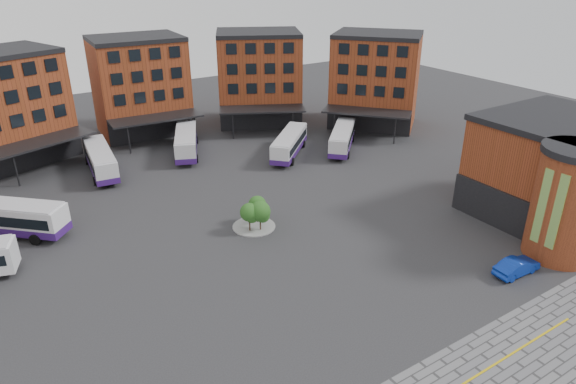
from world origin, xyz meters
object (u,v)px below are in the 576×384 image
tree_island (257,212)px  bus_b (5,217)px  bus_f (342,138)px  blue_car (517,266)px  bus_d (186,141)px  bus_c (100,159)px  bus_e (289,143)px

tree_island → bus_b: bus_b is taller
bus_f → bus_b: bearing=-133.5°
bus_b → blue_car: bus_b is taller
bus_b → bus_d: 26.91m
bus_c → bus_b: bearing=-131.0°
tree_island → blue_car: 24.60m
tree_island → bus_c: bearing=111.3°
bus_b → bus_c: 16.50m
bus_b → blue_car: size_ratio=2.42×
bus_f → blue_car: bearing=-57.1°
tree_island → bus_b: (-21.43, 12.59, 0.01)m
bus_f → bus_e: bearing=-150.5°
bus_e → bus_f: 7.92m
tree_island → bus_d: (2.73, 24.44, -0.05)m
bus_b → bus_e: bearing=-41.2°
bus_b → bus_f: size_ratio=1.13×
tree_island → bus_d: 24.59m
bus_d → bus_e: bus_d is taller
bus_c → blue_car: bus_c is taller
bus_d → bus_b: bearing=-129.9°
bus_b → bus_c: size_ratio=0.92×
bus_c → bus_e: bearing=-11.9°
bus_c → bus_d: bus_d is taller
bus_c → bus_f: 32.82m
bus_c → blue_car: bearing=-54.3°
bus_d → bus_f: size_ratio=1.24×
tree_island → blue_car: tree_island is taller
bus_b → bus_d: bus_b is taller
bus_f → blue_car: bus_f is taller
bus_f → bus_d: bearing=-164.0°
bus_e → bus_f: (7.63, -2.11, -0.00)m
bus_e → bus_d: bearing=-169.5°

